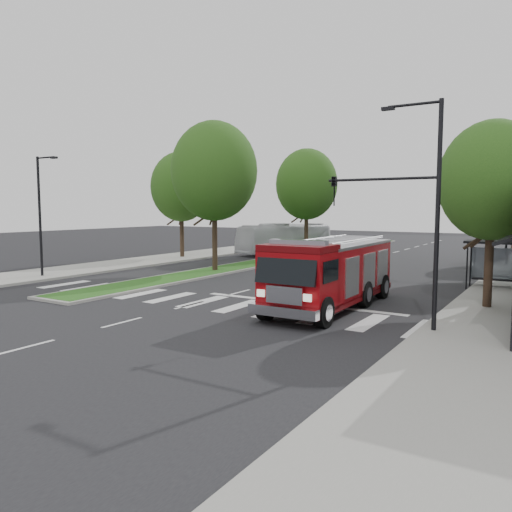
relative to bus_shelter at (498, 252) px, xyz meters
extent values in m
plane|color=black|center=(-11.20, -8.15, -2.04)|extent=(140.00, 140.00, 0.00)
cube|color=gray|center=(-25.70, 1.85, -1.96)|extent=(5.00, 80.00, 0.15)
cube|color=gray|center=(-17.20, 9.85, -1.97)|extent=(3.00, 50.00, 0.14)
cube|color=#2A4B15|center=(-17.20, 9.85, -1.89)|extent=(2.60, 49.50, 0.02)
cylinder|color=black|center=(-1.40, -0.75, -0.79)|extent=(0.08, 0.08, 2.50)
cylinder|color=black|center=(-1.40, 0.45, -0.79)|extent=(0.08, 0.08, 2.50)
cube|color=black|center=(0.00, -0.15, 0.51)|extent=(3.20, 1.60, 0.12)
cube|color=#8C99A5|center=(0.00, 0.55, -0.74)|extent=(2.80, 0.04, 1.80)
cube|color=black|center=(0.00, -0.15, -1.49)|extent=(2.40, 0.40, 0.08)
cylinder|color=black|center=(0.30, -6.15, -0.17)|extent=(0.36, 0.36, 3.74)
ellipsoid|color=#123C10|center=(0.30, -6.15, 3.49)|extent=(4.40, 4.40, 5.06)
cylinder|color=black|center=(-17.20, -2.15, 0.27)|extent=(0.36, 0.36, 4.62)
ellipsoid|color=#123C10|center=(-17.20, -2.15, 4.79)|extent=(5.80, 5.80, 6.67)
cylinder|color=black|center=(-17.20, 11.85, 0.16)|extent=(0.36, 0.36, 4.40)
ellipsoid|color=#123C10|center=(-17.20, 11.85, 4.46)|extent=(5.60, 5.60, 6.44)
cylinder|color=black|center=(-25.20, 3.85, 0.05)|extent=(0.36, 0.36, 4.18)
ellipsoid|color=#123C10|center=(-25.20, 3.85, 4.14)|extent=(5.20, 5.20, 5.98)
cylinder|color=black|center=(-0.70, -11.65, 1.96)|extent=(0.16, 0.16, 8.00)
cylinder|color=black|center=(-1.60, -11.65, 5.86)|extent=(1.80, 0.10, 0.10)
cube|color=black|center=(-2.50, -11.65, 5.81)|extent=(0.45, 0.20, 0.12)
cylinder|color=black|center=(-2.70, -11.65, 3.36)|extent=(4.00, 0.10, 0.10)
imported|color=black|center=(-4.50, -11.65, 2.96)|extent=(0.18, 0.22, 1.10)
cylinder|color=black|center=(-24.70, -10.15, 1.71)|extent=(0.16, 0.16, 7.50)
cylinder|color=black|center=(-23.90, -10.15, 5.36)|extent=(1.60, 0.10, 0.10)
cube|color=black|center=(-23.10, -10.15, 5.31)|extent=(0.45, 0.20, 0.12)
cylinder|color=black|center=(-0.70, 11.85, 1.96)|extent=(0.16, 0.16, 8.00)
cylinder|color=black|center=(-1.60, 11.85, 5.86)|extent=(1.80, 0.10, 0.10)
cube|color=black|center=(-2.50, 11.85, 5.81)|extent=(0.45, 0.20, 0.12)
cube|color=#550407|center=(-5.57, -9.24, -1.51)|extent=(2.74, 8.93, 0.26)
cube|color=maroon|center=(-5.58, -8.40, -0.40)|extent=(2.72, 6.81, 2.12)
cube|color=maroon|center=(-5.54, -12.53, -0.40)|extent=(2.67, 1.94, 2.23)
cube|color=#B2B2B7|center=(-5.58, -8.40, 0.72)|extent=(2.72, 6.81, 0.13)
cylinder|color=#B2B2B7|center=(-6.54, -8.41, 0.93)|extent=(0.17, 6.36, 0.11)
cylinder|color=#B2B2B7|center=(-4.63, -8.39, 0.93)|extent=(0.17, 6.36, 0.11)
cube|color=silver|center=(-5.53, -13.75, -1.40)|extent=(2.76, 0.40, 0.37)
cube|color=#8C99A5|center=(-5.54, -12.53, 1.03)|extent=(2.33, 0.40, 0.19)
cylinder|color=black|center=(-6.75, -12.86, -1.46)|extent=(0.38, 1.17, 1.17)
cylinder|color=black|center=(-4.32, -12.83, -1.46)|extent=(0.38, 1.17, 1.17)
cylinder|color=black|center=(-6.80, -8.41, -1.46)|extent=(0.38, 1.17, 1.17)
cylinder|color=black|center=(-4.37, -8.38, -1.46)|extent=(0.38, 1.17, 1.17)
cylinder|color=black|center=(-6.83, -5.87, -1.46)|extent=(0.38, 1.17, 1.17)
cylinder|color=black|center=(-4.39, -5.84, -1.46)|extent=(0.38, 1.17, 1.17)
imported|color=silver|center=(-19.70, 12.38, -0.59)|extent=(5.42, 10.68, 2.90)
camera|label=1|loc=(3.04, -29.32, 2.34)|focal=35.00mm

